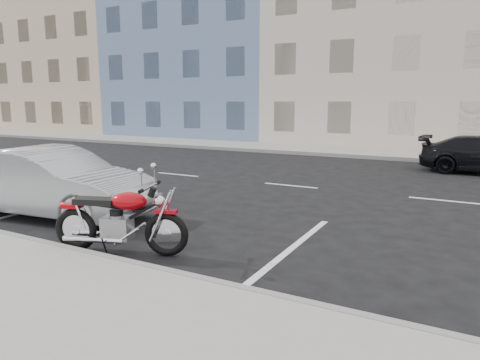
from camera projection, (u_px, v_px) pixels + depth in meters
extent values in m
plane|color=black|center=(361.00, 193.00, 11.37)|extent=(120.00, 120.00, 0.00)
cube|color=gray|center=(299.00, 149.00, 21.22)|extent=(80.00, 3.40, 0.15)
cube|color=gray|center=(286.00, 152.00, 19.74)|extent=(80.00, 0.12, 0.16)
cube|color=#C3AC8D|center=(100.00, 59.00, 36.52)|extent=(12.00, 12.00, 12.00)
cube|color=slate|center=(221.00, 44.00, 30.84)|extent=(12.00, 12.00, 13.00)
cube|color=beige|center=(394.00, 44.00, 25.38)|extent=(12.00, 12.00, 11.50)
torus|color=black|center=(216.00, 238.00, 6.50)|extent=(0.70, 0.33, 0.70)
torus|color=black|center=(122.00, 233.00, 6.75)|extent=(0.70, 0.33, 0.70)
cube|color=#9E050D|center=(216.00, 215.00, 6.43)|extent=(0.38, 0.24, 0.05)
cube|color=#9E050D|center=(118.00, 209.00, 6.69)|extent=(0.35, 0.26, 0.06)
cube|color=gray|center=(165.00, 231.00, 6.62)|extent=(0.52, 0.44, 0.36)
ellipsoid|color=#9E050D|center=(177.00, 204.00, 6.51)|extent=(0.67, 0.53, 0.28)
cube|color=black|center=(143.00, 204.00, 6.60)|extent=(0.70, 0.47, 0.09)
cylinder|color=silver|center=(200.00, 189.00, 6.41)|extent=(0.27, 0.71, 0.04)
sphere|color=silver|center=(210.00, 204.00, 6.42)|extent=(0.18, 0.18, 0.18)
cylinder|color=silver|center=(141.00, 243.00, 6.57)|extent=(0.97, 0.40, 0.08)
cylinder|color=silver|center=(148.00, 238.00, 6.85)|extent=(0.97, 0.40, 0.08)
cylinder|color=silver|center=(212.00, 218.00, 6.45)|extent=(0.40, 0.17, 0.83)
cylinder|color=black|center=(179.00, 221.00, 6.55)|extent=(0.82, 0.32, 0.52)
imported|color=#A3A6AB|center=(53.00, 182.00, 8.91)|extent=(4.54, 2.05, 1.44)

